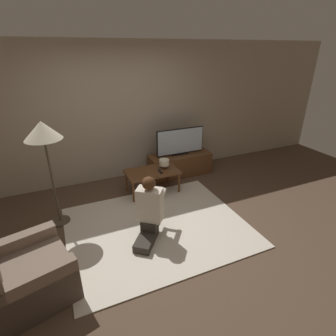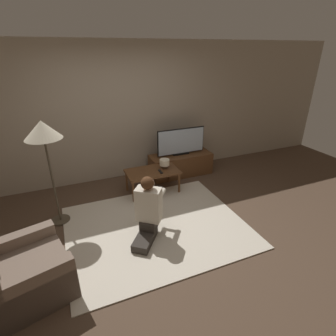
{
  "view_description": "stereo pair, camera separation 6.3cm",
  "coord_description": "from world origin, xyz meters",
  "px_view_note": "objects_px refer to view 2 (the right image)",
  "views": [
    {
      "loc": [
        -1.13,
        -3.0,
        2.44
      ],
      "look_at": [
        0.48,
        0.69,
        0.59
      ],
      "focal_mm": 28.0,
      "sensor_mm": 36.0,
      "label": 1
    },
    {
      "loc": [
        -1.07,
        -3.02,
        2.44
      ],
      "look_at": [
        0.48,
        0.69,
        0.59
      ],
      "focal_mm": 28.0,
      "sensor_mm": 36.0,
      "label": 2
    }
  ],
  "objects_px": {
    "coffee_table": "(152,173)",
    "armchair": "(23,273)",
    "floor_lamp": "(43,135)",
    "person_kneeling": "(148,209)",
    "table_lamp": "(164,163)",
    "tv": "(181,142)"
  },
  "relations": [
    {
      "from": "coffee_table",
      "to": "armchair",
      "type": "xyz_separation_m",
      "value": [
        -2.0,
        -1.58,
        -0.1
      ]
    },
    {
      "from": "floor_lamp",
      "to": "person_kneeling",
      "type": "distance_m",
      "value": 1.72
    },
    {
      "from": "person_kneeling",
      "to": "table_lamp",
      "type": "xyz_separation_m",
      "value": [
        0.72,
        1.2,
        0.08
      ]
    },
    {
      "from": "floor_lamp",
      "to": "armchair",
      "type": "bearing_deg",
      "value": -106.51
    },
    {
      "from": "tv",
      "to": "floor_lamp",
      "type": "relative_size",
      "value": 0.64
    },
    {
      "from": "armchair",
      "to": "coffee_table",
      "type": "bearing_deg",
      "value": -66.47
    },
    {
      "from": "tv",
      "to": "armchair",
      "type": "xyz_separation_m",
      "value": [
        -2.8,
        -2.07,
        -0.43
      ]
    },
    {
      "from": "person_kneeling",
      "to": "table_lamp",
      "type": "height_order",
      "value": "person_kneeling"
    },
    {
      "from": "floor_lamp",
      "to": "tv",
      "type": "bearing_deg",
      "value": 18.34
    },
    {
      "from": "coffee_table",
      "to": "table_lamp",
      "type": "xyz_separation_m",
      "value": [
        0.25,
        0.03,
        0.15
      ]
    },
    {
      "from": "floor_lamp",
      "to": "table_lamp",
      "type": "bearing_deg",
      "value": 10.31
    },
    {
      "from": "person_kneeling",
      "to": "table_lamp",
      "type": "distance_m",
      "value": 1.4
    },
    {
      "from": "tv",
      "to": "coffee_table",
      "type": "xyz_separation_m",
      "value": [
        -0.79,
        -0.49,
        -0.34
      ]
    },
    {
      "from": "person_kneeling",
      "to": "table_lamp",
      "type": "bearing_deg",
      "value": -83.63
    },
    {
      "from": "coffee_table",
      "to": "person_kneeling",
      "type": "height_order",
      "value": "person_kneeling"
    },
    {
      "from": "table_lamp",
      "to": "person_kneeling",
      "type": "bearing_deg",
      "value": -121.15
    },
    {
      "from": "coffee_table",
      "to": "person_kneeling",
      "type": "distance_m",
      "value": 1.26
    },
    {
      "from": "armchair",
      "to": "person_kneeling",
      "type": "xyz_separation_m",
      "value": [
        1.53,
        0.41,
        0.16
      ]
    },
    {
      "from": "person_kneeling",
      "to": "table_lamp",
      "type": "relative_size",
      "value": 5.09
    },
    {
      "from": "floor_lamp",
      "to": "armchair",
      "type": "distance_m",
      "value": 1.72
    },
    {
      "from": "armchair",
      "to": "table_lamp",
      "type": "distance_m",
      "value": 2.77
    },
    {
      "from": "tv",
      "to": "person_kneeling",
      "type": "distance_m",
      "value": 2.11
    }
  ]
}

